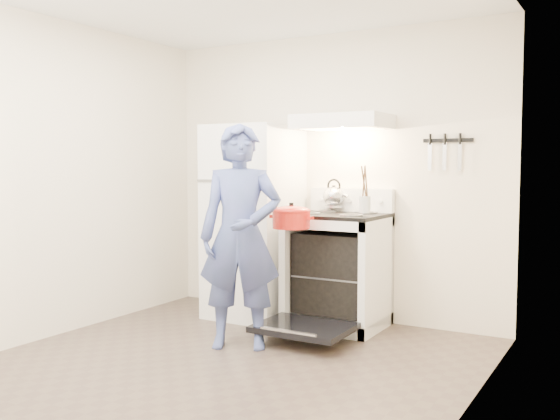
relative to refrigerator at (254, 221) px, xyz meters
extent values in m
plane|color=#4A3E34|center=(0.58, -1.45, -0.85)|extent=(3.60, 3.60, 0.00)
cube|color=beige|center=(0.58, 0.35, 0.40)|extent=(3.20, 0.02, 2.50)
cube|color=white|center=(0.00, 0.00, 0.00)|extent=(0.70, 0.70, 1.70)
cube|color=white|center=(0.81, 0.02, -0.39)|extent=(0.76, 0.65, 0.92)
cube|color=black|center=(0.81, 0.02, 0.09)|extent=(0.76, 0.65, 0.03)
cube|color=white|center=(0.81, 0.31, 0.20)|extent=(0.76, 0.07, 0.20)
cube|color=black|center=(0.81, -0.57, -0.72)|extent=(0.70, 0.54, 0.04)
cube|color=slate|center=(0.81, 0.02, -0.41)|extent=(0.60, 0.52, 0.01)
cube|color=white|center=(0.81, 0.10, 0.86)|extent=(0.76, 0.50, 0.12)
cube|color=black|center=(1.63, 0.33, 0.70)|extent=(0.40, 0.02, 0.03)
cylinder|color=#836042|center=(0.75, 0.00, -0.40)|extent=(0.36, 0.36, 0.02)
cylinder|color=silver|center=(1.11, -0.13, 0.20)|extent=(0.11, 0.11, 0.13)
imported|color=#354977|center=(0.43, -0.87, -0.02)|extent=(0.72, 0.63, 1.66)
camera|label=1|loc=(2.96, -4.68, 0.50)|focal=40.00mm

